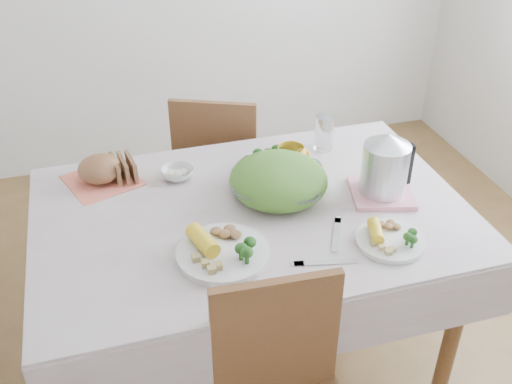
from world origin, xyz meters
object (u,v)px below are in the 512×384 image
object	(u,v)px
chair_far	(223,166)
dinner_plate_right	(390,240)
electric_kettle	(385,166)
dining_table	(252,292)
dinner_plate_left	(223,254)
yellow_mug	(291,157)
salad_bowl	(278,186)

from	to	relation	value
chair_far	dinner_plate_right	distance (m)	1.19
chair_far	electric_kettle	world-z (taller)	electric_kettle
dining_table	dinner_plate_left	world-z (taller)	dinner_plate_left
dinner_plate_left	electric_kettle	size ratio (longest dim) A/B	1.28
dining_table	yellow_mug	distance (m)	0.54
dinner_plate_left	dinner_plate_right	bearing A→B (deg)	-8.94
electric_kettle	dining_table	bearing A→B (deg)	162.38
yellow_mug	dinner_plate_left	bearing A→B (deg)	-129.88
salad_bowl	dinner_plate_left	xyz separation A→B (m)	(-0.27, -0.28, -0.03)
dinner_plate_right	electric_kettle	world-z (taller)	electric_kettle
dining_table	dinner_plate_right	size ratio (longest dim) A/B	6.18
dinner_plate_left	salad_bowl	bearing A→B (deg)	45.98
dining_table	salad_bowl	size ratio (longest dim) A/B	4.21
dinner_plate_right	electric_kettle	xyz separation A→B (m)	(0.10, 0.27, 0.11)
salad_bowl	electric_kettle	distance (m)	0.38
chair_far	salad_bowl	size ratio (longest dim) A/B	2.67
dining_table	salad_bowl	bearing A→B (deg)	28.14
salad_bowl	yellow_mug	xyz separation A→B (m)	(0.11, 0.17, 0.00)
yellow_mug	electric_kettle	bearing A→B (deg)	-47.28
yellow_mug	electric_kettle	xyz separation A→B (m)	(0.25, -0.27, 0.08)
dinner_plate_right	electric_kettle	distance (m)	0.31
dining_table	dinner_plate_right	bearing A→B (deg)	-39.10
chair_far	dinner_plate_right	world-z (taller)	chair_far
chair_far	dining_table	bearing A→B (deg)	108.28
yellow_mug	dinner_plate_right	bearing A→B (deg)	-74.23
salad_bowl	dinner_plate_left	distance (m)	0.40
electric_kettle	dinner_plate_left	bearing A→B (deg)	-176.90
chair_far	yellow_mug	size ratio (longest dim) A/B	7.74
dinner_plate_left	electric_kettle	xyz separation A→B (m)	(0.64, 0.18, 0.11)
chair_far	dinner_plate_left	xyz separation A→B (m)	(-0.24, -1.03, 0.31)
dining_table	dinner_plate_left	xyz separation A→B (m)	(-0.16, -0.22, 0.40)
dining_table	yellow_mug	size ratio (longest dim) A/B	12.21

